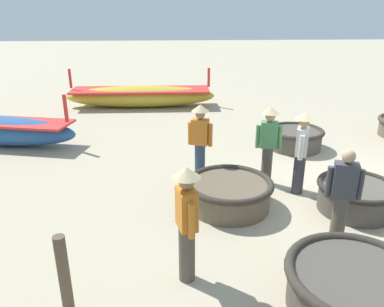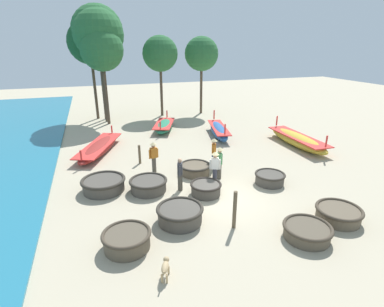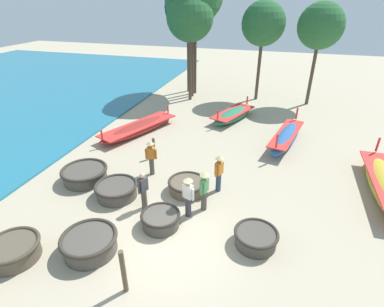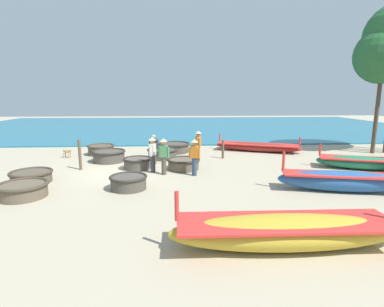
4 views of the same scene
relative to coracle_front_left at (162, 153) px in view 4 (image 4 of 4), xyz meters
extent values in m
plane|color=tan|center=(2.87, -1.67, -0.32)|extent=(80.00, 80.00, 0.00)
cube|color=teal|center=(-18.31, 2.33, -0.27)|extent=(28.00, 52.00, 0.10)
cylinder|color=#4C473F|center=(0.00, 0.00, -0.06)|extent=(1.62, 1.62, 0.52)
torus|color=#332D26|center=(0.00, 0.00, 0.20)|extent=(1.74, 1.74, 0.13)
cylinder|color=brown|center=(6.45, -4.70, -0.09)|extent=(1.61, 1.61, 0.46)
torus|color=#42382B|center=(6.45, -4.70, 0.14)|extent=(1.74, 1.74, 0.13)
cylinder|color=brown|center=(2.66, 1.13, -0.08)|extent=(1.50, 1.50, 0.48)
torus|color=#332D26|center=(2.66, 1.13, 0.16)|extent=(1.62, 1.62, 0.12)
cylinder|color=#4C473F|center=(0.66, -2.90, -0.03)|extent=(1.67, 1.67, 0.57)
torus|color=#332D26|center=(0.66, -2.90, 0.25)|extent=(1.80, 1.80, 0.13)
cylinder|color=#4C473F|center=(-1.94, 0.68, -0.05)|extent=(1.86, 1.86, 0.53)
torus|color=#332D26|center=(-1.94, 0.68, 0.21)|extent=(2.01, 2.01, 0.15)
cylinder|color=brown|center=(-1.44, -3.82, -0.05)|extent=(1.52, 1.52, 0.54)
torus|color=#42382B|center=(-1.44, -3.82, 0.22)|extent=(1.64, 1.64, 0.12)
cylinder|color=brown|center=(4.56, -5.26, -0.10)|extent=(1.57, 1.57, 0.44)
torus|color=#42382B|center=(4.56, -5.26, 0.12)|extent=(1.69, 1.69, 0.13)
cylinder|color=#4C473F|center=(2.38, -1.15, -0.07)|extent=(1.31, 1.31, 0.49)
torus|color=#28231E|center=(2.38, -1.15, 0.18)|extent=(1.41, 1.41, 0.10)
cylinder|color=#4C473F|center=(5.70, -1.10, -0.08)|extent=(1.35, 1.35, 0.48)
torus|color=#332D26|center=(5.70, -1.10, 0.17)|extent=(1.46, 1.46, 0.11)
ellipsoid|color=#285693|center=(6.49, 6.97, 0.08)|extent=(1.98, 4.79, 0.79)
cube|color=red|center=(6.49, 6.97, 0.33)|extent=(1.94, 4.43, 0.06)
cylinder|color=red|center=(6.01, 4.86, 0.78)|extent=(0.10, 0.10, 0.71)
ellipsoid|color=maroon|center=(-1.93, 6.12, -0.03)|extent=(3.31, 5.61, 0.57)
cube|color=red|center=(-1.93, 6.12, 0.15)|extent=(3.18, 5.22, 0.06)
cylinder|color=red|center=(-0.95, 8.48, 0.46)|extent=(0.10, 0.10, 0.51)
cylinder|color=red|center=(-2.91, 3.77, 0.46)|extent=(0.10, 0.10, 0.51)
ellipsoid|color=#237551|center=(3.09, 9.81, 0.00)|extent=(2.61, 4.17, 0.63)
cube|color=red|center=(3.09, 9.81, 0.20)|extent=(2.53, 3.89, 0.06)
cylinder|color=red|center=(2.41, 8.10, 0.54)|extent=(0.10, 0.10, 0.57)
ellipsoid|color=gold|center=(10.54, 3.28, 0.07)|extent=(1.36, 5.59, 0.78)
cube|color=red|center=(10.54, 3.28, 0.32)|extent=(1.40, 5.14, 0.06)
cylinder|color=red|center=(10.50, 0.72, 0.76)|extent=(0.10, 0.10, 0.70)
cylinder|color=#383842|center=(3.15, -0.33, 0.09)|extent=(0.22, 0.22, 0.82)
cube|color=silver|center=(3.15, -0.33, 0.77)|extent=(0.40, 0.33, 0.54)
sphere|color=tan|center=(3.15, -0.33, 1.15)|extent=(0.20, 0.20, 0.20)
cylinder|color=silver|center=(3.35, -0.41, 0.72)|extent=(0.09, 0.09, 0.48)
cylinder|color=silver|center=(2.94, -0.24, 0.72)|extent=(0.09, 0.09, 0.48)
cone|color=#D1BC84|center=(3.15, -0.33, 1.28)|extent=(0.36, 0.36, 0.14)
cylinder|color=#4C473D|center=(1.41, -0.38, 0.09)|extent=(0.22, 0.22, 0.82)
cube|color=#3D3D42|center=(1.41, -0.38, 0.77)|extent=(0.32, 0.39, 0.54)
sphere|color=tan|center=(1.41, -0.38, 1.15)|extent=(0.20, 0.20, 0.20)
cylinder|color=#3D3D42|center=(1.48, -0.17, 0.72)|extent=(0.09, 0.09, 0.48)
cylinder|color=#3D3D42|center=(1.33, -0.59, 0.72)|extent=(0.09, 0.09, 0.48)
cylinder|color=#4C473D|center=(3.61, 0.20, 0.09)|extent=(0.22, 0.22, 0.82)
cube|color=#4C8E56|center=(3.61, 0.20, 0.77)|extent=(0.29, 0.38, 0.54)
sphere|color=tan|center=(3.61, 0.20, 1.15)|extent=(0.20, 0.20, 0.20)
cylinder|color=#4C8E56|center=(3.56, -0.01, 0.72)|extent=(0.09, 0.09, 0.48)
cylinder|color=#4C8E56|center=(3.65, 0.42, 0.72)|extent=(0.09, 0.09, 0.48)
cone|color=#D1BC84|center=(3.61, 0.20, 1.28)|extent=(0.36, 0.36, 0.14)
cylinder|color=#4C473D|center=(0.69, 2.01, 0.09)|extent=(0.22, 0.22, 0.82)
cube|color=orange|center=(0.69, 2.01, 0.77)|extent=(0.38, 0.29, 0.54)
sphere|color=#A37556|center=(0.69, 2.01, 1.15)|extent=(0.20, 0.20, 0.20)
cylinder|color=orange|center=(0.47, 1.96, 0.72)|extent=(0.09, 0.09, 0.48)
cylinder|color=orange|center=(0.90, 2.07, 0.72)|extent=(0.09, 0.09, 0.48)
cone|color=#D1BC84|center=(0.69, 2.01, 1.28)|extent=(0.36, 0.36, 0.14)
cylinder|color=#2D425B|center=(3.87, 1.58, 0.09)|extent=(0.22, 0.22, 0.82)
cube|color=orange|center=(3.87, 1.58, 0.77)|extent=(0.33, 0.40, 0.54)
sphere|color=#A37556|center=(3.87, 1.58, 1.15)|extent=(0.20, 0.20, 0.20)
cylinder|color=orange|center=(3.95, 1.79, 0.72)|extent=(0.09, 0.09, 0.48)
cylinder|color=orange|center=(3.79, 1.38, 0.72)|extent=(0.09, 0.09, 0.48)
cone|color=#D1BC84|center=(3.87, 1.58, 1.28)|extent=(0.36, 0.36, 0.14)
ellipsoid|color=tan|center=(-0.56, -5.57, 0.07)|extent=(0.38, 0.56, 0.22)
sphere|color=tan|center=(-0.47, -5.34, 0.14)|extent=(0.18, 0.18, 0.18)
cylinder|color=tan|center=(-0.66, -5.79, 0.13)|extent=(0.11, 0.20, 0.16)
cylinder|color=tan|center=(-0.56, -5.37, -0.18)|extent=(0.06, 0.06, 0.28)
cylinder|color=tan|center=(-0.43, -5.42, -0.18)|extent=(0.06, 0.06, 0.28)
cylinder|color=tan|center=(-0.70, -5.71, -0.18)|extent=(0.06, 0.06, 0.28)
cylinder|color=tan|center=(-0.57, -5.76, -0.18)|extent=(0.06, 0.06, 0.28)
cylinder|color=brown|center=(2.43, -3.89, 0.42)|extent=(0.14, 0.14, 1.48)
cylinder|color=brown|center=(0.17, 3.48, 0.22)|extent=(0.14, 0.14, 1.08)
cylinder|color=#4C3D2D|center=(-0.87, 13.18, 2.06)|extent=(0.24, 0.24, 4.76)
sphere|color=#286033|center=(-0.87, 13.18, 5.60)|extent=(3.33, 3.33, 3.33)
camera|label=1|loc=(-3.49, 2.20, 3.15)|focal=35.00mm
camera|label=2|loc=(-2.01, -12.33, 6.09)|focal=28.00mm
camera|label=3|loc=(5.78, -8.73, 6.98)|focal=28.00mm
camera|label=4|loc=(16.97, 0.68, 3.23)|focal=28.00mm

